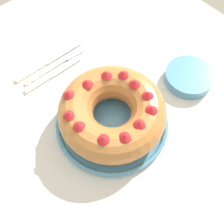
{
  "coord_description": "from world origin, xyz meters",
  "views": [
    {
      "loc": [
        0.27,
        -0.19,
        1.39
      ],
      "look_at": [
        0.02,
        0.02,
        0.81
      ],
      "focal_mm": 42.0,
      "sensor_mm": 36.0,
      "label": 1
    }
  ],
  "objects_px": {
    "bundt_cake": "(112,112)",
    "serving_knife": "(45,64)",
    "fork": "(59,64)",
    "side_bowl": "(189,77)",
    "cake_knife": "(50,77)",
    "serving_dish": "(112,122)"
  },
  "relations": [
    {
      "from": "serving_knife",
      "to": "cake_knife",
      "type": "xyz_separation_m",
      "value": [
        0.05,
        -0.02,
        0.0
      ]
    },
    {
      "from": "serving_dish",
      "to": "fork",
      "type": "relative_size",
      "value": 1.45
    },
    {
      "from": "bundt_cake",
      "to": "side_bowl",
      "type": "bearing_deg",
      "value": 81.64
    },
    {
      "from": "fork",
      "to": "cake_knife",
      "type": "xyz_separation_m",
      "value": [
        0.02,
        -0.05,
        0.0
      ]
    },
    {
      "from": "serving_dish",
      "to": "serving_knife",
      "type": "distance_m",
      "value": 0.3
    },
    {
      "from": "fork",
      "to": "serving_knife",
      "type": "height_order",
      "value": "serving_knife"
    },
    {
      "from": "cake_knife",
      "to": "side_bowl",
      "type": "bearing_deg",
      "value": 50.87
    },
    {
      "from": "fork",
      "to": "side_bowl",
      "type": "distance_m",
      "value": 0.4
    },
    {
      "from": "serving_dish",
      "to": "bundt_cake",
      "type": "bearing_deg",
      "value": -66.32
    },
    {
      "from": "fork",
      "to": "side_bowl",
      "type": "xyz_separation_m",
      "value": [
        0.31,
        0.26,
        0.01
      ]
    },
    {
      "from": "serving_dish",
      "to": "cake_knife",
      "type": "relative_size",
      "value": 1.53
    },
    {
      "from": "fork",
      "to": "side_bowl",
      "type": "bearing_deg",
      "value": 36.93
    },
    {
      "from": "serving_knife",
      "to": "side_bowl",
      "type": "xyz_separation_m",
      "value": [
        0.33,
        0.29,
        0.01
      ]
    },
    {
      "from": "bundt_cake",
      "to": "fork",
      "type": "height_order",
      "value": "bundt_cake"
    },
    {
      "from": "bundt_cake",
      "to": "fork",
      "type": "relative_size",
      "value": 1.32
    },
    {
      "from": "fork",
      "to": "side_bowl",
      "type": "relative_size",
      "value": 1.49
    },
    {
      "from": "fork",
      "to": "cake_knife",
      "type": "relative_size",
      "value": 1.06
    },
    {
      "from": "bundt_cake",
      "to": "fork",
      "type": "bearing_deg",
      "value": 177.89
    },
    {
      "from": "serving_dish",
      "to": "side_bowl",
      "type": "height_order",
      "value": "side_bowl"
    },
    {
      "from": "serving_knife",
      "to": "cake_knife",
      "type": "relative_size",
      "value": 1.21
    },
    {
      "from": "cake_knife",
      "to": "side_bowl",
      "type": "distance_m",
      "value": 0.42
    },
    {
      "from": "bundt_cake",
      "to": "serving_knife",
      "type": "relative_size",
      "value": 1.15
    }
  ]
}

